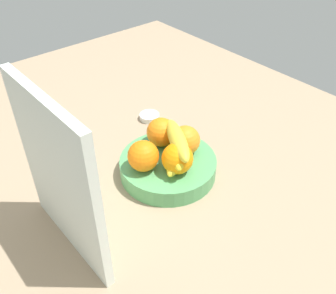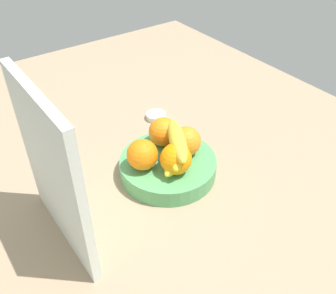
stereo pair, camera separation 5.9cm
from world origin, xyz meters
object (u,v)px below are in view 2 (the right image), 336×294
orange_front_right (176,159)px  banana_bunch (179,148)px  cutting_board (53,173)px  fruit_bowl (168,166)px  orange_center (187,142)px  orange_back_left (163,132)px  orange_front_left (142,155)px  jar_lid (156,116)px

orange_front_right → banana_bunch: size_ratio=0.45×
cutting_board → fruit_bowl: bearing=-83.6°
orange_center → cutting_board: size_ratio=0.21×
banana_bunch → orange_back_left: bearing=-6.8°
orange_center → orange_back_left: same height
orange_front_left → cutting_board: size_ratio=0.21×
orange_front_left → orange_center: same height
orange_front_left → orange_back_left: (4.73, -9.48, 0.00)cm
orange_front_left → orange_front_right: same height
fruit_bowl → orange_center: (-0.96, -5.21, 6.08)cm
banana_bunch → orange_center: bearing=-71.6°
orange_center → banana_bunch: size_ratio=0.45×
cutting_board → jar_lid: bearing=-57.8°
orange_front_right → orange_back_left: size_ratio=1.00×
orange_back_left → banana_bunch: 8.24cm
cutting_board → orange_center: bearing=-86.2°
banana_bunch → jar_lid: banana_bunch is taller
banana_bunch → cutting_board: 32.61cm
orange_center → jar_lid: size_ratio=1.24×
fruit_bowl → jar_lid: size_ratio=3.99×
fruit_bowl → cutting_board: bearing=96.8°
banana_bunch → fruit_bowl: bearing=42.4°
orange_center → cutting_board: 35.97cm
orange_front_right → jar_lid: 31.34cm
banana_bunch → cutting_board: size_ratio=0.47×
orange_front_left → jar_lid: size_ratio=1.24×
fruit_bowl → cutting_board: (-3.49, 29.34, 15.74)cm
fruit_bowl → orange_front_left: bearing=78.3°
fruit_bowl → cutting_board: size_ratio=0.68×
fruit_bowl → orange_front_right: orange_front_right is taller
fruit_bowl → orange_center: bearing=-100.4°
cutting_board → orange_front_right: bearing=-92.7°
orange_back_left → cutting_board: size_ratio=0.21×
orange_front_left → cutting_board: (-4.86, 22.73, 9.66)cm
orange_front_left → cutting_board: cutting_board is taller
cutting_board → jar_lid: size_ratio=5.83×
orange_back_left → orange_center: bearing=-161.6°
orange_front_right → orange_back_left: same height
fruit_bowl → orange_back_left: bearing=-25.1°
jar_lid → orange_back_left: bearing=151.7°
orange_front_right → banana_bunch: 3.89cm
orange_back_left → fruit_bowl: bearing=154.9°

